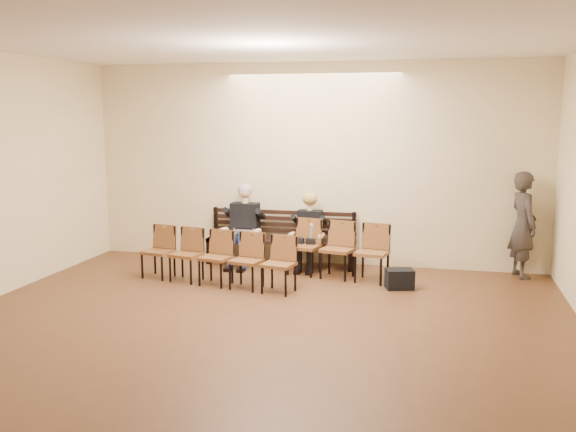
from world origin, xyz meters
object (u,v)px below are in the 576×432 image
(bench, at_px, (280,252))
(seated_woman, at_px, (308,234))
(chair_row_back, at_px, (216,258))
(passerby, at_px, (523,217))
(laptop, at_px, (241,234))
(water_bottle, at_px, (312,238))
(bag, at_px, (400,279))
(seated_man, at_px, (243,224))
(chair_row_front, at_px, (337,250))

(bench, xyz_separation_m, seated_woman, (0.53, -0.12, 0.37))
(bench, height_order, chair_row_back, chair_row_back)
(passerby, bearing_deg, chair_row_back, 89.49)
(seated_woman, relative_size, laptop, 3.28)
(water_bottle, height_order, bag, water_bottle)
(passerby, bearing_deg, bag, 102.84)
(seated_man, distance_m, laptop, 0.21)
(bench, distance_m, seated_woman, 0.65)
(seated_woman, xyz_separation_m, laptop, (-1.15, -0.17, -0.01))
(water_bottle, bearing_deg, seated_woman, 113.85)
(seated_woman, bearing_deg, chair_row_front, -42.38)
(seated_man, xyz_separation_m, water_bottle, (1.26, -0.22, -0.14))
(chair_row_back, bearing_deg, laptop, 99.38)
(seated_woman, relative_size, water_bottle, 4.78)
(chair_row_back, bearing_deg, seated_man, 100.07)
(seated_woman, height_order, laptop, seated_woman)
(laptop, bearing_deg, chair_row_front, -25.83)
(water_bottle, xyz_separation_m, chair_row_back, (-1.28, -1.16, -0.15))
(seated_woman, height_order, bag, seated_woman)
(laptop, distance_m, chair_row_front, 1.77)
(seated_man, bearing_deg, seated_woman, 0.00)
(passerby, bearing_deg, seated_woman, 74.08)
(seated_man, relative_size, seated_woman, 1.21)
(seated_man, height_order, seated_woman, seated_man)
(water_bottle, bearing_deg, chair_row_front, -32.48)
(chair_row_back, bearing_deg, seated_woman, 60.47)
(laptop, bearing_deg, bag, -30.06)
(seated_woman, distance_m, bag, 1.93)
(laptop, relative_size, chair_row_back, 0.14)
(seated_man, distance_m, chair_row_back, 1.42)
(water_bottle, distance_m, chair_row_back, 1.73)
(water_bottle, height_order, chair_row_front, chair_row_front)
(bench, height_order, seated_man, seated_man)
(bench, bearing_deg, passerby, 1.43)
(seated_man, bearing_deg, laptop, -85.74)
(laptop, xyz_separation_m, water_bottle, (1.24, -0.06, -0.01))
(seated_man, bearing_deg, bag, -19.17)
(bag, height_order, passerby, passerby)
(seated_man, height_order, chair_row_front, seated_man)
(passerby, relative_size, chair_row_back, 0.76)
(seated_woman, distance_m, laptop, 1.16)
(bench, distance_m, passerby, 4.07)
(bench, bearing_deg, seated_woman, -12.81)
(seated_man, distance_m, bag, 2.98)
(laptop, relative_size, water_bottle, 1.46)
(seated_man, relative_size, water_bottle, 5.77)
(bench, xyz_separation_m, laptop, (-0.62, -0.29, 0.36))
(chair_row_back, bearing_deg, passerby, 29.88)
(seated_woman, xyz_separation_m, chair_row_front, (0.58, -0.53, -0.14))
(laptop, xyz_separation_m, chair_row_front, (1.73, -0.36, -0.12))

